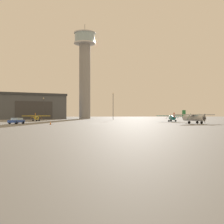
{
  "coord_description": "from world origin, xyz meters",
  "views": [
    {
      "loc": [
        -2.32,
        -69.61,
        2.2
      ],
      "look_at": [
        4.08,
        15.46,
        2.82
      ],
      "focal_mm": 47.8,
      "sensor_mm": 36.0,
      "label": 1
    }
  ],
  "objects_px": {
    "airplane_teal": "(172,118)",
    "traffic_cone_near_left": "(18,122)",
    "car_blue": "(17,121)",
    "traffic_cone_near_right": "(50,123)",
    "airplane_yellow": "(36,117)",
    "airplane_silver": "(194,117)",
    "control_tower": "(85,67)",
    "light_post_east": "(44,107)",
    "light_post_west": "(113,104)"
  },
  "relations": [
    {
      "from": "car_blue",
      "to": "light_post_west",
      "type": "xyz_separation_m",
      "value": [
        25.48,
        45.07,
        5.34
      ]
    },
    {
      "from": "airplane_teal",
      "to": "traffic_cone_near_right",
      "type": "xyz_separation_m",
      "value": [
        -32.11,
        -21.7,
        -0.86
      ]
    },
    {
      "from": "light_post_west",
      "to": "light_post_east",
      "type": "height_order",
      "value": "light_post_west"
    },
    {
      "from": "airplane_yellow",
      "to": "light_post_west",
      "type": "xyz_separation_m",
      "value": [
        25.69,
        19.24,
        4.9
      ]
    },
    {
      "from": "light_post_east",
      "to": "traffic_cone_near_right",
      "type": "height_order",
      "value": "light_post_east"
    },
    {
      "from": "car_blue",
      "to": "airplane_silver",
      "type": "bearing_deg",
      "value": 106.95
    },
    {
      "from": "airplane_yellow",
      "to": "traffic_cone_near_right",
      "type": "bearing_deg",
      "value": 0.03
    },
    {
      "from": "car_blue",
      "to": "traffic_cone_near_left",
      "type": "relative_size",
      "value": 6.55
    },
    {
      "from": "airplane_yellow",
      "to": "traffic_cone_near_left",
      "type": "height_order",
      "value": "airplane_yellow"
    },
    {
      "from": "control_tower",
      "to": "airplane_yellow",
      "type": "bearing_deg",
      "value": -106.8
    },
    {
      "from": "traffic_cone_near_left",
      "to": "control_tower",
      "type": "bearing_deg",
      "value": 77.54
    },
    {
      "from": "airplane_yellow",
      "to": "car_blue",
      "type": "height_order",
      "value": "airplane_yellow"
    },
    {
      "from": "traffic_cone_near_left",
      "to": "airplane_silver",
      "type": "bearing_deg",
      "value": -9.52
    },
    {
      "from": "airplane_yellow",
      "to": "light_post_west",
      "type": "distance_m",
      "value": 32.46
    },
    {
      "from": "traffic_cone_near_right",
      "to": "light_post_west",
      "type": "bearing_deg",
      "value": 71.28
    },
    {
      "from": "light_post_east",
      "to": "light_post_west",
      "type": "bearing_deg",
      "value": 2.58
    },
    {
      "from": "airplane_silver",
      "to": "light_post_west",
      "type": "relative_size",
      "value": 1.01
    },
    {
      "from": "airplane_teal",
      "to": "traffic_cone_near_left",
      "type": "xyz_separation_m",
      "value": [
        -41.28,
        -10.68,
        -0.88
      ]
    },
    {
      "from": "control_tower",
      "to": "light_post_east",
      "type": "xyz_separation_m",
      "value": [
        -14.85,
        -29.56,
        -19.75
      ]
    },
    {
      "from": "airplane_yellow",
      "to": "light_post_west",
      "type": "height_order",
      "value": "light_post_west"
    },
    {
      "from": "airplane_teal",
      "to": "car_blue",
      "type": "distance_m",
      "value": 43.49
    },
    {
      "from": "light_post_west",
      "to": "traffic_cone_near_right",
      "type": "relative_size",
      "value": 14.11
    },
    {
      "from": "airplane_teal",
      "to": "airplane_yellow",
      "type": "height_order",
      "value": "airplane_teal"
    },
    {
      "from": "airplane_teal",
      "to": "light_post_east",
      "type": "height_order",
      "value": "light_post_east"
    },
    {
      "from": "car_blue",
      "to": "traffic_cone_near_right",
      "type": "xyz_separation_m",
      "value": [
        8.3,
        -5.62,
        -0.38
      ]
    },
    {
      "from": "light_post_east",
      "to": "control_tower",
      "type": "bearing_deg",
      "value": 63.33
    },
    {
      "from": "traffic_cone_near_left",
      "to": "traffic_cone_near_right",
      "type": "relative_size",
      "value": 0.96
    },
    {
      "from": "car_blue",
      "to": "traffic_cone_near_left",
      "type": "height_order",
      "value": "car_blue"
    },
    {
      "from": "airplane_teal",
      "to": "car_blue",
      "type": "bearing_deg",
      "value": 117.53
    },
    {
      "from": "control_tower",
      "to": "traffic_cone_near_left",
      "type": "xyz_separation_m",
      "value": [
        -15.04,
        -68.07,
        -24.43
      ]
    },
    {
      "from": "airplane_silver",
      "to": "traffic_cone_near_left",
      "type": "xyz_separation_m",
      "value": [
        -41.35,
        6.94,
        -1.13
      ]
    },
    {
      "from": "airplane_silver",
      "to": "traffic_cone_near_right",
      "type": "relative_size",
      "value": 14.31
    },
    {
      "from": "airplane_teal",
      "to": "car_blue",
      "type": "height_order",
      "value": "airplane_teal"
    },
    {
      "from": "airplane_teal",
      "to": "light_post_west",
      "type": "relative_size",
      "value": 0.86
    },
    {
      "from": "airplane_silver",
      "to": "airplane_yellow",
      "type": "xyz_separation_m",
      "value": [
        -40.69,
        27.38,
        -0.3
      ]
    },
    {
      "from": "control_tower",
      "to": "car_blue",
      "type": "height_order",
      "value": "control_tower"
    },
    {
      "from": "control_tower",
      "to": "airplane_silver",
      "type": "height_order",
      "value": "control_tower"
    },
    {
      "from": "light_post_west",
      "to": "light_post_east",
      "type": "relative_size",
      "value": 1.24
    },
    {
      "from": "airplane_silver",
      "to": "car_blue",
      "type": "height_order",
      "value": "airplane_silver"
    },
    {
      "from": "airplane_yellow",
      "to": "traffic_cone_near_right",
      "type": "distance_m",
      "value": 32.6
    },
    {
      "from": "airplane_silver",
      "to": "airplane_teal",
      "type": "bearing_deg",
      "value": 159.72
    },
    {
      "from": "light_post_west",
      "to": "airplane_teal",
      "type": "bearing_deg",
      "value": -62.76
    },
    {
      "from": "traffic_cone_near_left",
      "to": "traffic_cone_near_right",
      "type": "distance_m",
      "value": 14.33
    },
    {
      "from": "car_blue",
      "to": "traffic_cone_near_right",
      "type": "height_order",
      "value": "car_blue"
    },
    {
      "from": "car_blue",
      "to": "airplane_teal",
      "type": "bearing_deg",
      "value": 130.83
    },
    {
      "from": "airplane_yellow",
      "to": "traffic_cone_near_left",
      "type": "xyz_separation_m",
      "value": [
        -0.66,
        -20.44,
        -0.84
      ]
    },
    {
      "from": "control_tower",
      "to": "car_blue",
      "type": "bearing_deg",
      "value": -100.92
    },
    {
      "from": "car_blue",
      "to": "traffic_cone_near_right",
      "type": "bearing_deg",
      "value": 75.04
    },
    {
      "from": "light_post_east",
      "to": "traffic_cone_near_right",
      "type": "xyz_separation_m",
      "value": [
        8.98,
        -49.51,
        -4.66
      ]
    },
    {
      "from": "airplane_silver",
      "to": "airplane_yellow",
      "type": "height_order",
      "value": "airplane_silver"
    }
  ]
}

